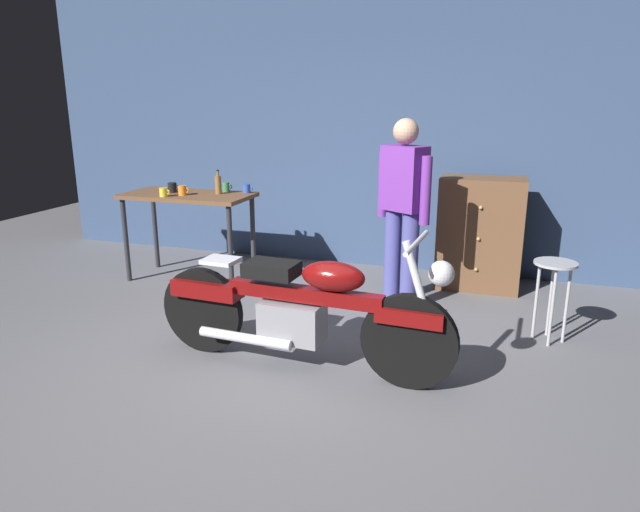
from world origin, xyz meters
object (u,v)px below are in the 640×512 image
(shop_stool, at_px, (554,280))
(mug_black_matte, at_px, (173,188))
(motorcycle, at_px, (301,308))
(mug_green_speckled, at_px, (226,187))
(mug_yellow_tall, at_px, (164,192))
(wooden_dresser, at_px, (480,234))
(mug_orange_travel, at_px, (183,190))
(mug_blue_enamel, at_px, (247,188))
(bottle, at_px, (218,184))
(person_standing, at_px, (403,205))

(shop_stool, distance_m, mug_black_matte, 3.71)
(motorcycle, height_order, mug_green_speckled, same)
(mug_yellow_tall, height_order, mug_black_matte, mug_black_matte)
(wooden_dresser, bearing_deg, mug_orange_travel, -165.63)
(mug_blue_enamel, distance_m, bottle, 0.29)
(shop_stool, bearing_deg, person_standing, 160.38)
(person_standing, relative_size, wooden_dresser, 1.52)
(mug_yellow_tall, height_order, mug_blue_enamel, mug_blue_enamel)
(person_standing, relative_size, mug_yellow_tall, 15.07)
(wooden_dresser, bearing_deg, mug_black_matte, -168.61)
(motorcycle, xyz_separation_m, bottle, (-1.48, 1.66, 0.55))
(person_standing, distance_m, shop_stool, 1.40)
(mug_yellow_tall, relative_size, mug_orange_travel, 0.96)
(mug_yellow_tall, xyz_separation_m, mug_black_matte, (-0.06, 0.25, 0.01))
(shop_stool, bearing_deg, mug_black_matte, 171.22)
(motorcycle, distance_m, mug_black_matte, 2.58)
(wooden_dresser, bearing_deg, motorcycle, -115.75)
(motorcycle, xyz_separation_m, mug_blue_enamel, (-1.23, 1.81, 0.50))
(motorcycle, xyz_separation_m, person_standing, (0.42, 1.48, 0.48))
(mug_orange_travel, xyz_separation_m, bottle, (0.30, 0.18, 0.05))
(mug_yellow_tall, xyz_separation_m, mug_blue_enamel, (0.68, 0.46, 0.00))
(person_standing, height_order, bottle, person_standing)
(mug_blue_enamel, distance_m, mug_orange_travel, 0.64)
(shop_stool, distance_m, mug_orange_travel, 3.51)
(bottle, bearing_deg, mug_yellow_tall, -144.00)
(motorcycle, bearing_deg, person_standing, 77.46)
(person_standing, distance_m, mug_green_speckled, 1.92)
(person_standing, height_order, shop_stool, person_standing)
(mug_blue_enamel, bearing_deg, motorcycle, -55.74)
(mug_blue_enamel, bearing_deg, mug_green_speckled, 177.72)
(person_standing, distance_m, wooden_dresser, 1.04)
(motorcycle, xyz_separation_m, mug_yellow_tall, (-1.91, 1.35, 0.49))
(motorcycle, height_order, bottle, bottle)
(motorcycle, distance_m, mug_green_speckled, 2.39)
(wooden_dresser, relative_size, mug_green_speckled, 10.38)
(shop_stool, xyz_separation_m, mug_black_matte, (-3.64, 0.56, 0.45))
(wooden_dresser, bearing_deg, mug_yellow_tall, -163.80)
(shop_stool, relative_size, mug_orange_travel, 5.57)
(person_standing, xyz_separation_m, mug_yellow_tall, (-2.33, -0.14, 0.02))
(mug_yellow_tall, bearing_deg, person_standing, 3.33)
(person_standing, bearing_deg, bottle, 24.88)
(mug_yellow_tall, bearing_deg, mug_black_matte, 103.26)
(motorcycle, relative_size, mug_green_speckled, 20.66)
(motorcycle, relative_size, mug_orange_travel, 19.05)
(motorcycle, height_order, mug_blue_enamel, motorcycle)
(bottle, bearing_deg, person_standing, -5.33)
(person_standing, xyz_separation_m, mug_orange_travel, (-2.20, -0.00, 0.02))
(motorcycle, height_order, shop_stool, motorcycle)
(wooden_dresser, bearing_deg, mug_green_speckled, -171.21)
(mug_yellow_tall, bearing_deg, motorcycle, -35.22)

